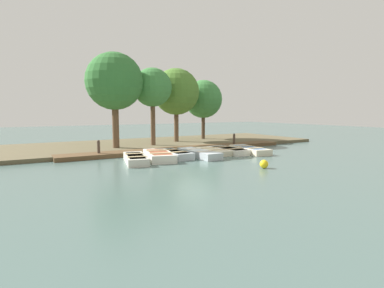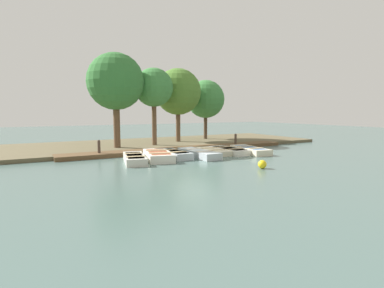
% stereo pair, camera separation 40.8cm
% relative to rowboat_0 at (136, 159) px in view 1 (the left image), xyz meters
% --- Properties ---
extents(ground_plane, '(80.00, 80.00, 0.00)m').
position_rel_rowboat_0_xyz_m(ground_plane, '(-1.43, 4.14, -0.19)').
color(ground_plane, '#4C6660').
extents(shore_bank, '(8.00, 24.00, 0.22)m').
position_rel_rowboat_0_xyz_m(shore_bank, '(-6.43, 4.14, -0.08)').
color(shore_bank, brown).
rests_on(shore_bank, ground_plane).
extents(dock_walkway, '(1.41, 15.30, 0.23)m').
position_rel_rowboat_0_xyz_m(dock_walkway, '(-2.64, 4.14, -0.08)').
color(dock_walkway, brown).
rests_on(dock_walkway, ground_plane).
extents(rowboat_0, '(3.04, 1.61, 0.39)m').
position_rel_rowboat_0_xyz_m(rowboat_0, '(0.00, 0.00, 0.00)').
color(rowboat_0, beige).
rests_on(rowboat_0, ground_plane).
extents(rowboat_1, '(3.21, 1.91, 0.44)m').
position_rel_rowboat_0_xyz_m(rowboat_1, '(-0.20, 1.36, 0.03)').
color(rowboat_1, silver).
rests_on(rowboat_1, ground_plane).
extents(rowboat_2, '(2.71, 1.01, 0.39)m').
position_rel_rowboat_0_xyz_m(rowboat_2, '(-0.43, 2.40, 0.00)').
color(rowboat_2, '#B2BCC1').
rests_on(rowboat_2, ground_plane).
extents(rowboat_3, '(3.29, 1.00, 0.40)m').
position_rel_rowboat_0_xyz_m(rowboat_3, '(0.02, 3.70, 0.00)').
color(rowboat_3, '#B2BCC1').
rests_on(rowboat_3, ground_plane).
extents(rowboat_4, '(2.71, 1.39, 0.33)m').
position_rel_rowboat_0_xyz_m(rowboat_4, '(-0.51, 5.02, -0.03)').
color(rowboat_4, beige).
rests_on(rowboat_4, ground_plane).
extents(rowboat_5, '(2.92, 1.34, 0.35)m').
position_rel_rowboat_0_xyz_m(rowboat_5, '(-0.26, 6.01, -0.02)').
color(rowboat_5, silver).
rests_on(rowboat_5, ground_plane).
extents(rowboat_6, '(3.30, 1.56, 0.38)m').
position_rel_rowboat_0_xyz_m(rowboat_6, '(0.22, 7.23, -0.01)').
color(rowboat_6, beige).
rests_on(rowboat_6, ground_plane).
extents(mooring_post_near, '(0.16, 0.16, 0.97)m').
position_rel_rowboat_0_xyz_m(mooring_post_near, '(-2.61, -1.17, 0.30)').
color(mooring_post_near, '#47382D').
rests_on(mooring_post_near, ground_plane).
extents(mooring_post_far, '(0.16, 0.16, 0.97)m').
position_rel_rowboat_0_xyz_m(mooring_post_far, '(-2.61, 8.29, 0.30)').
color(mooring_post_far, '#47382D').
rests_on(mooring_post_far, ground_plane).
extents(buoy, '(0.38, 0.38, 0.38)m').
position_rel_rowboat_0_xyz_m(buoy, '(4.38, 4.42, -0.00)').
color(buoy, yellow).
rests_on(buoy, ground_plane).
extents(park_tree_far_left, '(3.58, 3.58, 6.19)m').
position_rel_rowboat_0_xyz_m(park_tree_far_left, '(-4.74, 0.43, 4.18)').
color(park_tree_far_left, brown).
rests_on(park_tree_far_left, ground_plane).
extents(park_tree_left, '(2.63, 2.63, 5.46)m').
position_rel_rowboat_0_xyz_m(park_tree_left, '(-4.94, 3.08, 3.91)').
color(park_tree_left, brown).
rests_on(park_tree_left, ground_plane).
extents(park_tree_center, '(3.50, 3.50, 5.76)m').
position_rel_rowboat_0_xyz_m(park_tree_center, '(-6.31, 5.59, 3.80)').
color(park_tree_center, brown).
rests_on(park_tree_center, ground_plane).
extents(park_tree_right, '(3.16, 3.16, 5.13)m').
position_rel_rowboat_0_xyz_m(park_tree_right, '(-7.21, 8.63, 3.34)').
color(park_tree_right, '#4C3828').
rests_on(park_tree_right, ground_plane).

